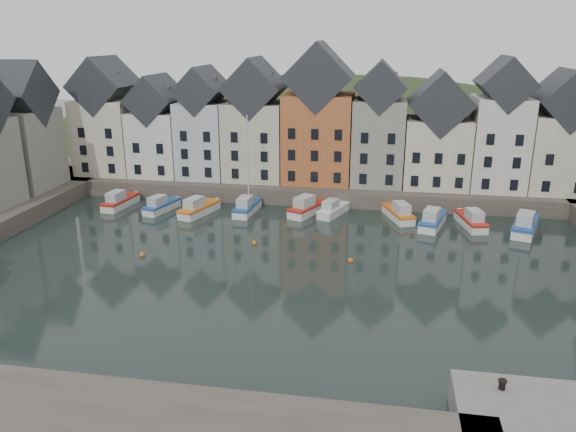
# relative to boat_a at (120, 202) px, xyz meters

# --- Properties ---
(ground) EXTENTS (260.00, 260.00, 0.00)m
(ground) POSITION_rel_boat_a_xyz_m (23.46, -17.92, -0.72)
(ground) COLOR black
(ground) RESTS_ON ground
(far_quay) EXTENTS (90.00, 16.00, 2.00)m
(far_quay) POSITION_rel_boat_a_xyz_m (23.46, 12.08, 0.28)
(far_quay) COLOR #453E35
(far_quay) RESTS_ON ground
(near_wall) EXTENTS (50.00, 6.00, 2.00)m
(near_wall) POSITION_rel_boat_a_xyz_m (13.46, -39.92, 0.28)
(near_wall) COLOR #453E35
(near_wall) RESTS_ON ground
(hillside) EXTENTS (153.60, 70.40, 64.00)m
(hillside) POSITION_rel_boat_a_xyz_m (23.48, 38.08, -18.68)
(hillside) COLOR #242E17
(hillside) RESTS_ON ground
(far_terrace) EXTENTS (72.37, 8.16, 17.78)m
(far_terrace) POSITION_rel_boat_a_xyz_m (26.68, 10.08, 8.16)
(far_terrace) COLOR beige
(far_terrace) RESTS_ON far_quay
(mooring_buoys) EXTENTS (20.50, 5.50, 0.50)m
(mooring_buoys) POSITION_rel_boat_a_xyz_m (19.46, -12.59, -0.57)
(mooring_buoys) COLOR #CB6417
(mooring_buoys) RESTS_ON ground
(boat_a) EXTENTS (2.59, 6.43, 2.40)m
(boat_a) POSITION_rel_boat_a_xyz_m (0.00, 0.00, 0.00)
(boat_a) COLOR silver
(boat_a) RESTS_ON ground
(boat_b) EXTENTS (3.09, 6.03, 2.22)m
(boat_b) POSITION_rel_boat_a_xyz_m (5.68, -0.71, -0.05)
(boat_b) COLOR silver
(boat_b) RESTS_ON ground
(boat_c) EXTENTS (3.76, 6.68, 2.45)m
(boat_c) POSITION_rel_boat_a_xyz_m (10.60, -1.25, 0.01)
(boat_c) COLOR silver
(boat_c) RESTS_ON ground
(boat_d) EXTENTS (2.36, 6.32, 11.84)m
(boat_d) POSITION_rel_boat_a_xyz_m (16.15, 0.33, 0.05)
(boat_d) COLOR silver
(boat_d) RESTS_ON ground
(boat_e) EXTENTS (4.54, 7.01, 2.58)m
(boat_e) POSITION_rel_boat_a_xyz_m (23.39, 1.27, 0.05)
(boat_e) COLOR silver
(boat_e) RESTS_ON ground
(boat_f) EXTENTS (3.62, 5.91, 2.17)m
(boat_f) POSITION_rel_boat_a_xyz_m (26.41, 1.30, -0.07)
(boat_f) COLOR silver
(boat_f) RESTS_ON ground
(boat_g) EXTENTS (3.95, 6.45, 2.37)m
(boat_g) POSITION_rel_boat_a_xyz_m (34.10, 0.99, -0.01)
(boat_g) COLOR silver
(boat_g) RESTS_ON ground
(boat_h) EXTENTS (3.68, 6.77, 2.48)m
(boat_h) POSITION_rel_boat_a_xyz_m (37.77, -1.12, 0.02)
(boat_h) COLOR silver
(boat_h) RESTS_ON ground
(boat_i) EXTENTS (3.19, 6.45, 2.37)m
(boat_i) POSITION_rel_boat_a_xyz_m (42.04, -0.38, -0.01)
(boat_i) COLOR silver
(boat_i) RESTS_ON ground
(boat_j) EXTENTS (4.29, 7.30, 2.68)m
(boat_j) POSITION_rel_boat_a_xyz_m (47.52, -1.35, 0.08)
(boat_j) COLOR silver
(boat_j) RESTS_ON ground
(mooring_bollard) EXTENTS (0.48, 0.48, 0.56)m
(mooring_bollard) POSITION_rel_boat_a_xyz_m (39.03, -34.42, 1.59)
(mooring_bollard) COLOR black
(mooring_bollard) RESTS_ON near_quay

